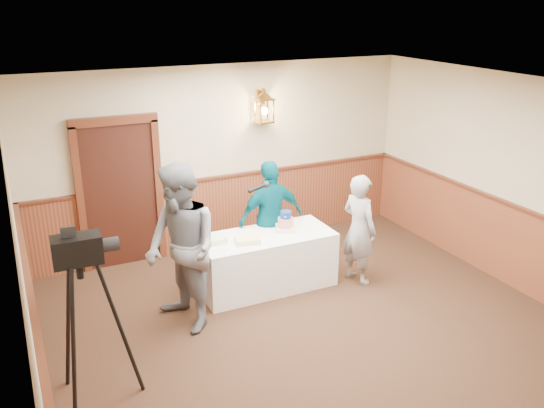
{
  "coord_description": "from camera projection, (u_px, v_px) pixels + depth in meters",
  "views": [
    {
      "loc": [
        -2.97,
        -4.45,
        3.72
      ],
      "look_at": [
        -0.04,
        1.7,
        1.25
      ],
      "focal_mm": 38.0,
      "sensor_mm": 36.0,
      "label": 1
    }
  ],
  "objects": [
    {
      "name": "ground",
      "position": [
        343.0,
        360.0,
        6.24
      ],
      "size": [
        7.0,
        7.0,
        0.0
      ],
      "primitive_type": "plane",
      "color": "#322013",
      "rests_on": "ground"
    },
    {
      "name": "interviewer",
      "position": [
        182.0,
        249.0,
        6.57
      ],
      "size": [
        1.65,
        1.12,
        2.0
      ],
      "rotation": [
        0.0,
        0.0,
        -1.34
      ],
      "color": "slate",
      "rests_on": "ground"
    },
    {
      "name": "baker",
      "position": [
        359.0,
        229.0,
        7.74
      ],
      "size": [
        0.49,
        0.63,
        1.53
      ],
      "primitive_type": "imported",
      "rotation": [
        0.0,
        0.0,
        1.81
      ],
      "color": "gray",
      "rests_on": "ground"
    },
    {
      "name": "tiered_cake",
      "position": [
        286.0,
        223.0,
        7.71
      ],
      "size": [
        0.34,
        0.34,
        0.27
      ],
      "rotation": [
        0.0,
        0.0,
        -0.38
      ],
      "color": "beige",
      "rests_on": "display_table"
    },
    {
      "name": "room_shell",
      "position": [
        322.0,
        216.0,
        6.09
      ],
      "size": [
        6.02,
        7.02,
        2.81
      ],
      "color": "#BAAB8B",
      "rests_on": "ground"
    },
    {
      "name": "tv_camera_rig",
      "position": [
        87.0,
        332.0,
        5.33
      ],
      "size": [
        0.68,
        0.64,
        1.75
      ],
      "rotation": [
        0.0,
        0.0,
        -0.03
      ],
      "color": "black",
      "rests_on": "ground"
    },
    {
      "name": "sheet_cake_green",
      "position": [
        213.0,
        240.0,
        7.34
      ],
      "size": [
        0.33,
        0.26,
        0.07
      ],
      "primitive_type": "cube",
      "rotation": [
        0.0,
        0.0,
        0.03
      ],
      "color": "#99D898",
      "rests_on": "display_table"
    },
    {
      "name": "assistant_p",
      "position": [
        271.0,
        218.0,
        7.99
      ],
      "size": [
        0.97,
        0.43,
        1.63
      ],
      "primitive_type": "imported",
      "rotation": [
        0.0,
        0.0,
        3.18
      ],
      "color": "#035262",
      "rests_on": "ground"
    },
    {
      "name": "sheet_cake_yellow",
      "position": [
        248.0,
        240.0,
        7.34
      ],
      "size": [
        0.34,
        0.28,
        0.06
      ],
      "primitive_type": "cube",
      "rotation": [
        0.0,
        0.0,
        -0.19
      ],
      "color": "#E4D188",
      "rests_on": "display_table"
    },
    {
      "name": "display_table",
      "position": [
        266.0,
        261.0,
        7.71
      ],
      "size": [
        1.8,
        0.8,
        0.75
      ],
      "primitive_type": "cube",
      "color": "white",
      "rests_on": "ground"
    }
  ]
}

